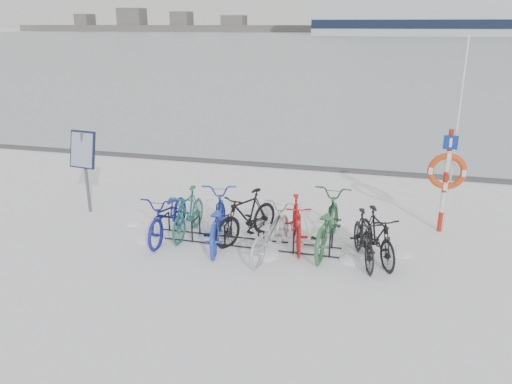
# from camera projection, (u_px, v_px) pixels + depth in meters

# --- Properties ---
(ground) EXTENTS (900.00, 900.00, 0.00)m
(ground) POSITION_uv_depth(u_px,v_px,m) (245.00, 243.00, 10.47)
(ground) COLOR white
(ground) RESTS_ON ground
(ice_sheet) EXTENTS (400.00, 298.00, 0.02)m
(ice_sheet) POSITION_uv_depth(u_px,v_px,m) (384.00, 38.00, 152.48)
(ice_sheet) COLOR #A7B3BD
(ice_sheet) RESTS_ON ground
(quay_edge) EXTENTS (400.00, 0.25, 0.10)m
(quay_edge) POSITION_uv_depth(u_px,v_px,m) (295.00, 167.00, 15.86)
(quay_edge) COLOR #3F3F42
(quay_edge) RESTS_ON ground
(bike_rack) EXTENTS (4.00, 0.48, 0.46)m
(bike_rack) POSITION_uv_depth(u_px,v_px,m) (244.00, 235.00, 10.41)
(bike_rack) COLOR black
(bike_rack) RESTS_ON ground
(info_board) EXTENTS (0.70, 0.33, 2.01)m
(info_board) POSITION_uv_depth(u_px,v_px,m) (83.00, 154.00, 11.77)
(info_board) COLOR #595B5E
(info_board) RESTS_ON ground
(lifebuoy_station) EXTENTS (0.80, 0.23, 4.17)m
(lifebuoy_station) POSITION_uv_depth(u_px,v_px,m) (447.00, 171.00, 10.58)
(lifebuoy_station) COLOR #AA1F0D
(lifebuoy_station) RESTS_ON ground
(shoreline) EXTENTS (180.00, 12.00, 9.50)m
(shoreline) POSITION_uv_depth(u_px,v_px,m) (162.00, 26.00, 277.09)
(shoreline) COLOR #474747
(shoreline) RESTS_ON ground
(bike_0) EXTENTS (0.78, 2.06, 1.07)m
(bike_0) POSITION_uv_depth(u_px,v_px,m) (169.00, 213.00, 10.66)
(bike_0) COLOR navy
(bike_0) RESTS_ON ground
(bike_1) EXTENTS (0.49, 1.74, 1.04)m
(bike_1) POSITION_uv_depth(u_px,v_px,m) (188.00, 211.00, 10.79)
(bike_1) COLOR #1C5E52
(bike_1) RESTS_ON ground
(bike_2) EXTENTS (1.19, 2.24, 1.12)m
(bike_2) POSITION_uv_depth(u_px,v_px,m) (217.00, 218.00, 10.34)
(bike_2) COLOR #223EB5
(bike_2) RESTS_ON ground
(bike_3) EXTENTS (1.31, 1.85, 1.10)m
(bike_3) POSITION_uv_depth(u_px,v_px,m) (247.00, 215.00, 10.52)
(bike_3) COLOR black
(bike_3) RESTS_ON ground
(bike_4) EXTENTS (0.97, 1.98, 0.99)m
(bike_4) POSITION_uv_depth(u_px,v_px,m) (270.00, 231.00, 9.85)
(bike_4) COLOR #A7AAB0
(bike_4) RESTS_ON ground
(bike_5) EXTENTS (0.92, 1.80, 1.04)m
(bike_5) POSITION_uv_depth(u_px,v_px,m) (297.00, 221.00, 10.24)
(bike_5) COLOR red
(bike_5) RESTS_ON ground
(bike_6) EXTENTS (0.90, 2.25, 1.16)m
(bike_6) POSITION_uv_depth(u_px,v_px,m) (327.00, 221.00, 10.12)
(bike_6) COLOR #2F683F
(bike_6) RESTS_ON ground
(bike_7) EXTENTS (0.90, 1.73, 1.00)m
(bike_7) POSITION_uv_depth(u_px,v_px,m) (364.00, 237.00, 9.56)
(bike_7) COLOR black
(bike_7) RESTS_ON ground
(bike_8) EXTENTS (1.14, 1.76, 1.03)m
(bike_8) POSITION_uv_depth(u_px,v_px,m) (377.00, 234.00, 9.64)
(bike_8) COLOR black
(bike_8) RESTS_ON ground
(snow_drifts) EXTENTS (6.37, 1.48, 0.23)m
(snow_drifts) POSITION_uv_depth(u_px,v_px,m) (251.00, 245.00, 10.39)
(snow_drifts) COLOR white
(snow_drifts) RESTS_ON ground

